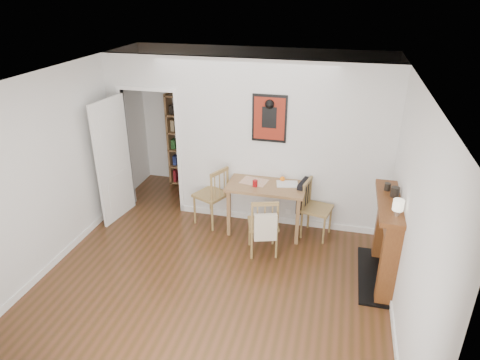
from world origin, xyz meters
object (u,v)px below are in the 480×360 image
(mantel_lamp, at_px, (398,206))
(ceramic_jar_a, at_px, (395,192))
(chair_right, at_px, (316,208))
(notebook, at_px, (287,184))
(chair_front, at_px, (263,225))
(red_glass, at_px, (255,183))
(chair_left, at_px, (211,195))
(bookshelf, at_px, (188,141))
(fireplace, at_px, (387,238))
(dining_table, at_px, (267,189))
(ceramic_jar_b, at_px, (388,187))
(orange_fruit, at_px, (282,179))

(mantel_lamp, height_order, ceramic_jar_a, mantel_lamp)
(chair_right, distance_m, notebook, 0.57)
(chair_front, bearing_deg, red_glass, 114.72)
(chair_right, bearing_deg, chair_left, -179.75)
(red_glass, bearing_deg, chair_left, 169.68)
(chair_right, height_order, mantel_lamp, mantel_lamp)
(notebook, xyz_separation_m, mantel_lamp, (1.42, -1.26, 0.47))
(chair_left, relative_size, bookshelf, 0.55)
(bookshelf, relative_size, red_glass, 18.15)
(mantel_lamp, bearing_deg, fireplace, 90.11)
(dining_table, xyz_separation_m, ceramic_jar_b, (1.66, -0.58, 0.50))
(mantel_lamp, xyz_separation_m, ceramic_jar_b, (-0.06, 0.65, -0.07))
(fireplace, relative_size, notebook, 3.93)
(red_glass, relative_size, ceramic_jar_b, 1.00)
(fireplace, distance_m, orange_fruit, 1.82)
(chair_front, bearing_deg, ceramic_jar_a, -3.49)
(ceramic_jar_a, bearing_deg, chair_left, 164.42)
(chair_front, xyz_separation_m, orange_fruit, (0.14, 0.78, 0.38))
(dining_table, height_order, fireplace, fireplace)
(notebook, distance_m, ceramic_jar_b, 1.54)
(dining_table, relative_size, chair_right, 1.29)
(chair_right, relative_size, fireplace, 0.73)
(bookshelf, xyz_separation_m, ceramic_jar_b, (3.40, -1.88, 0.33))
(dining_table, bearing_deg, bookshelf, 143.21)
(fireplace, bearing_deg, chair_front, 172.73)
(bookshelf, relative_size, fireplace, 1.42)
(dining_table, relative_size, chair_left, 1.19)
(dining_table, xyz_separation_m, ceramic_jar_a, (1.74, -0.74, 0.52))
(bookshelf, bearing_deg, ceramic_jar_a, -30.42)
(ceramic_jar_a, bearing_deg, mantel_lamp, -91.37)
(chair_front, xyz_separation_m, ceramic_jar_b, (1.59, 0.06, 0.75))
(fireplace, distance_m, notebook, 1.68)
(notebook, bearing_deg, chair_right, -3.97)
(chair_right, distance_m, chair_front, 0.94)
(notebook, distance_m, mantel_lamp, 1.96)
(red_glass, bearing_deg, ceramic_jar_a, -17.58)
(notebook, bearing_deg, red_glass, -159.26)
(chair_front, distance_m, notebook, 0.79)
(dining_table, distance_m, chair_left, 0.93)
(chair_front, xyz_separation_m, red_glass, (-0.23, 0.50, 0.39))
(chair_left, height_order, ceramic_jar_b, ceramic_jar_b)
(chair_left, bearing_deg, ceramic_jar_b, -12.55)
(chair_right, xyz_separation_m, mantel_lamp, (0.97, -1.23, 0.81))
(mantel_lamp, distance_m, ceramic_jar_b, 0.66)
(ceramic_jar_a, bearing_deg, orange_fruit, 150.06)
(ceramic_jar_b, bearing_deg, bookshelf, 151.11)
(dining_table, relative_size, mantel_lamp, 5.92)
(dining_table, bearing_deg, orange_fruit, 32.48)
(ceramic_jar_a, xyz_separation_m, ceramic_jar_b, (-0.08, 0.17, -0.02))
(dining_table, height_order, ceramic_jar_a, ceramic_jar_a)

